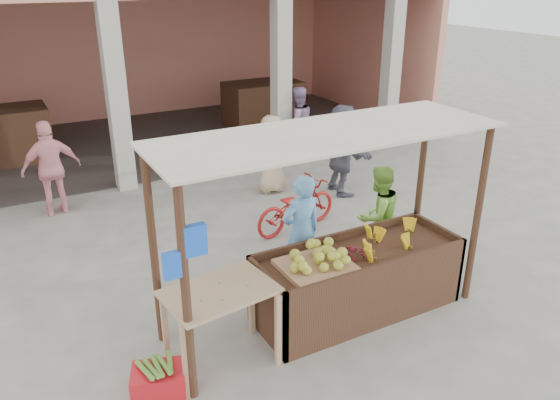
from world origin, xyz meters
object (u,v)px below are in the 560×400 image
vendor_blue (301,229)px  side_table (220,302)px  fruit_stall (357,283)px  motorcycle (296,205)px  red_crate (159,381)px  vendor_green (378,213)px

vendor_blue → side_table: bearing=29.7°
fruit_stall → motorcycle: bearing=78.1°
vendor_blue → fruit_stall: bearing=109.1°
side_table → red_crate: 1.00m
vendor_green → motorcycle: bearing=-78.1°
red_crate → vendor_blue: (2.31, 1.08, 0.72)m
fruit_stall → red_crate: 2.66m
vendor_green → side_table: bearing=14.1°
side_table → vendor_green: (2.85, 0.97, 0.01)m
motorcycle → fruit_stall: bearing=157.5°
red_crate → motorcycle: size_ratio=0.32×
red_crate → motorcycle: bearing=59.8°
side_table → vendor_blue: bearing=24.2°
side_table → motorcycle: (2.39, 2.50, -0.34)m
vendor_blue → vendor_green: vendor_blue is taller
side_table → motorcycle: 3.48m
red_crate → fruit_stall: bearing=24.9°
fruit_stall → side_table: 1.92m
red_crate → vendor_blue: vendor_blue is taller
fruit_stall → side_table: bearing=-176.8°
fruit_stall → vendor_blue: vendor_blue is taller
red_crate → vendor_green: 3.82m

